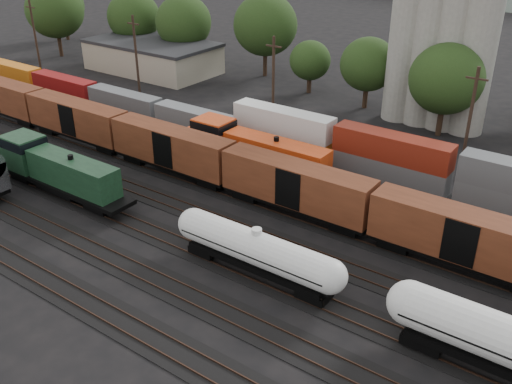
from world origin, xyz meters
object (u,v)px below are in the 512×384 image
Objects in this scene: tank_car_a at (257,250)px; orange_locomotive at (250,150)px; green_locomotive at (53,168)px; grain_silo at (440,38)px.

tank_car_a is 18.96m from orange_locomotive.
grain_silo is at bearing 60.27° from green_locomotive.
green_locomotive is 20.04m from orange_locomotive.
orange_locomotive reaches higher than tank_car_a.
orange_locomotive is (13.29, 15.00, 0.05)m from green_locomotive.
green_locomotive is 47.98m from grain_silo.
tank_car_a is at bearing 0.00° from green_locomotive.
grain_silo reaches higher than tank_car_a.
grain_silo reaches higher than orange_locomotive.
orange_locomotive reaches higher than green_locomotive.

